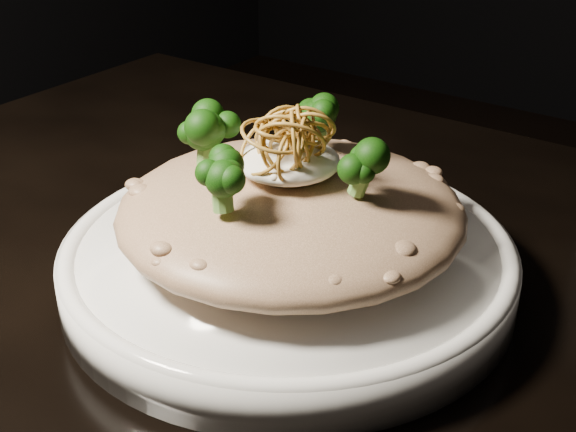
{
  "coord_description": "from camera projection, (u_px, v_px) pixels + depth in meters",
  "views": [
    {
      "loc": [
        0.22,
        -0.37,
        1.06
      ],
      "look_at": [
        -0.07,
        0.03,
        0.81
      ],
      "focal_mm": 50.0,
      "sensor_mm": 36.0,
      "label": 1
    }
  ],
  "objects": [
    {
      "name": "plate",
      "position": [
        288.0,
        264.0,
        0.57
      ],
      "size": [
        0.32,
        0.32,
        0.03
      ],
      "primitive_type": "cylinder",
      "color": "white",
      "rests_on": "table"
    },
    {
      "name": "cheese",
      "position": [
        288.0,
        161.0,
        0.53
      ],
      "size": [
        0.07,
        0.07,
        0.02
      ],
      "primitive_type": "ellipsoid",
      "color": "white",
      "rests_on": "risotto"
    },
    {
      "name": "risotto",
      "position": [
        291.0,
        211.0,
        0.55
      ],
      "size": [
        0.24,
        0.24,
        0.05
      ],
      "primitive_type": "ellipsoid",
      "color": "brown",
      "rests_on": "plate"
    },
    {
      "name": "broccoli",
      "position": [
        278.0,
        141.0,
        0.52
      ],
      "size": [
        0.14,
        0.14,
        0.05
      ],
      "primitive_type": null,
      "color": "black",
      "rests_on": "risotto"
    },
    {
      "name": "table",
      "position": [
        340.0,
        432.0,
        0.56
      ],
      "size": [
        1.1,
        0.8,
        0.75
      ],
      "color": "black",
      "rests_on": "ground"
    },
    {
      "name": "shallots",
      "position": [
        290.0,
        124.0,
        0.51
      ],
      "size": [
        0.06,
        0.06,
        0.04
      ],
      "primitive_type": null,
      "color": "brown",
      "rests_on": "cheese"
    }
  ]
}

